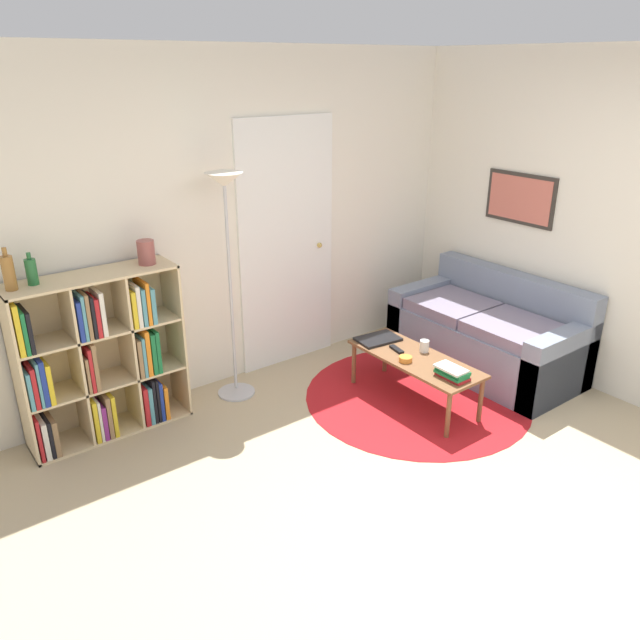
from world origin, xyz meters
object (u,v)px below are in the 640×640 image
cup (424,346)px  floor_lamp (227,223)px  coffee_table (415,362)px  bottle_left (9,273)px  bottle_middle (31,271)px  couch (490,335)px  bowl (406,359)px  bookshelf (99,360)px  vase_on_shelf (146,252)px  laptop (378,339)px

cup → floor_lamp: bearing=141.6°
coffee_table → bottle_left: (-2.50, 1.03, 0.95)m
coffee_table → bottle_middle: size_ratio=5.32×
couch → bottle_middle: bottle_middle is taller
floor_lamp → bottle_middle: size_ratio=8.47×
floor_lamp → bowl: size_ratio=17.38×
couch → bowl: (-1.07, -0.06, 0.11)m
bookshelf → floor_lamp: floor_lamp is taller
couch → bottle_middle: 3.61m
floor_lamp → bottle_middle: 1.34m
floor_lamp → bowl: (0.93, -0.96, -0.99)m
coffee_table → cup: size_ratio=11.80×
cup → bottle_middle: size_ratio=0.45×
floor_lamp → bottle_middle: (-1.33, 0.11, -0.13)m
bowl → vase_on_shelf: 2.03m
bookshelf → laptop: size_ratio=3.23×
bottle_left → bottle_middle: size_ratio=1.29×
bowl → bottle_left: bottle_left is taller
vase_on_shelf → coffee_table: bearing=-32.4°
coffee_table → laptop: size_ratio=3.02×
bookshelf → couch: size_ratio=0.74×
bowl → cup: bearing=8.7°
floor_lamp → cup: floor_lamp is taller
floor_lamp → bottle_left: bearing=176.7°
laptop → bookshelf: bearing=162.8°
floor_lamp → vase_on_shelf: 0.61m
floor_lamp → cup: (1.16, -0.92, -0.96)m
cup → bowl: bearing=-171.3°
couch → laptop: bearing=160.0°
laptop → bottle_left: size_ratio=1.36×
floor_lamp → laptop: bearing=-28.0°
bottle_left → coffee_table: bearing=-22.5°
coffee_table → bowl: bearing=-176.0°
bowl → bottle_left: size_ratio=0.38×
laptop → coffee_table: bearing=-87.8°
couch → cup: 0.85m
coffee_table → vase_on_shelf: bearing=147.6°
floor_lamp → couch: floor_lamp is taller
bottle_left → floor_lamp: bearing=-3.3°
bookshelf → bottle_left: (-0.45, -0.00, 0.73)m
floor_lamp → coffee_table: floor_lamp is taller
laptop → vase_on_shelf: 1.94m
bowl → cup: 0.24m
bookshelf → vase_on_shelf: bearing=-0.1°
bowl → cup: (0.24, 0.04, 0.03)m
bottle_left → bottle_middle: 0.14m
couch → cup: couch is taller
floor_lamp → bottle_left: floor_lamp is taller
laptop → bottle_left: 2.72m
laptop → vase_on_shelf: (-1.61, 0.63, 0.87)m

